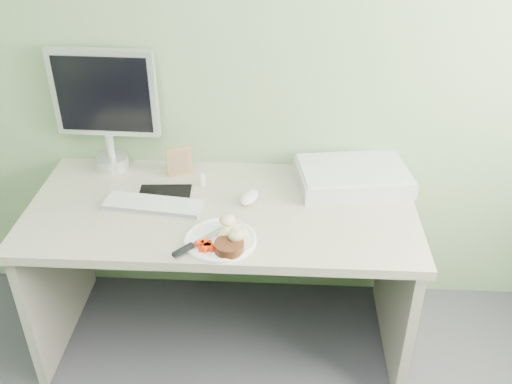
# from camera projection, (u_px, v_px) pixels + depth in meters

# --- Properties ---
(wall_back) EXTENTS (3.50, 0.00, 3.50)m
(wall_back) POSITION_uv_depth(u_px,v_px,m) (226.00, 31.00, 2.34)
(wall_back) COLOR gray
(wall_back) RESTS_ON floor
(desk) EXTENTS (1.60, 0.75, 0.73)m
(desk) POSITION_uv_depth(u_px,v_px,m) (223.00, 242.00, 2.45)
(desk) COLOR #BCB59E
(desk) RESTS_ON floor
(plate) EXTENTS (0.27, 0.27, 0.01)m
(plate) POSITION_uv_depth(u_px,v_px,m) (220.00, 240.00, 2.14)
(plate) COLOR white
(plate) RESTS_ON desk
(steak) EXTENTS (0.15, 0.15, 0.04)m
(steak) POSITION_uv_depth(u_px,v_px,m) (229.00, 247.00, 2.07)
(steak) COLOR black
(steak) RESTS_ON plate
(potato_pile) EXTENTS (0.15, 0.13, 0.07)m
(potato_pile) POSITION_uv_depth(u_px,v_px,m) (229.00, 229.00, 2.13)
(potato_pile) COLOR #A58B50
(potato_pile) RESTS_ON plate
(carrot_heap) EXTENTS (0.08, 0.08, 0.04)m
(carrot_heap) POSITION_uv_depth(u_px,v_px,m) (204.00, 243.00, 2.08)
(carrot_heap) COLOR #EF3005
(carrot_heap) RESTS_ON plate
(steak_knife) EXTENTS (0.17, 0.19, 0.02)m
(steak_knife) POSITION_uv_depth(u_px,v_px,m) (191.00, 246.00, 2.08)
(steak_knife) COLOR silver
(steak_knife) RESTS_ON plate
(mousepad) EXTENTS (0.23, 0.21, 0.00)m
(mousepad) POSITION_uv_depth(u_px,v_px,m) (164.00, 196.00, 2.41)
(mousepad) COLOR black
(mousepad) RESTS_ON desk
(keyboard) EXTENTS (0.41, 0.17, 0.02)m
(keyboard) POSITION_uv_depth(u_px,v_px,m) (153.00, 204.00, 2.34)
(keyboard) COLOR white
(keyboard) RESTS_ON desk
(computer_mouse) EXTENTS (0.10, 0.13, 0.04)m
(computer_mouse) POSITION_uv_depth(u_px,v_px,m) (249.00, 197.00, 2.37)
(computer_mouse) COLOR white
(computer_mouse) RESTS_ON desk
(photo_frame) EXTENTS (0.11, 0.06, 0.14)m
(photo_frame) POSITION_uv_depth(u_px,v_px,m) (179.00, 161.00, 2.53)
(photo_frame) COLOR olive
(photo_frame) RESTS_ON desk
(eyedrop_bottle) EXTENTS (0.02, 0.02, 0.07)m
(eyedrop_bottle) POSITION_uv_depth(u_px,v_px,m) (202.00, 179.00, 2.48)
(eyedrop_bottle) COLOR white
(eyedrop_bottle) RESTS_ON desk
(scanner) EXTENTS (0.52, 0.39, 0.07)m
(scanner) POSITION_uv_depth(u_px,v_px,m) (353.00, 177.00, 2.48)
(scanner) COLOR #AAADB1
(scanner) RESTS_ON desk
(monitor) EXTENTS (0.46, 0.14, 0.55)m
(monitor) POSITION_uv_depth(u_px,v_px,m) (105.00, 104.00, 2.48)
(monitor) COLOR silver
(monitor) RESTS_ON desk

